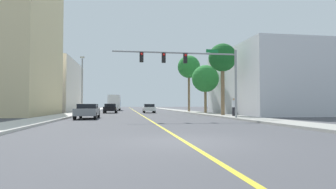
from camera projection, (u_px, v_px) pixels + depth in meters
ground at (135, 111)px, 51.24m from camera, size 192.00×192.00×0.00m
sidewalk_left at (88, 111)px, 49.91m from camera, size 2.75×168.00×0.15m
sidewalk_right at (181, 111)px, 52.58m from camera, size 2.75×168.00×0.15m
lane_marking_center at (135, 111)px, 51.24m from camera, size 0.16×144.00×0.01m
building_left_far at (29, 86)px, 51.06m from camera, size 16.70×18.15×9.32m
building_right_near at (281, 83)px, 36.91m from camera, size 14.88×17.13×8.35m
traffic_signal_mast at (194, 65)px, 23.83m from camera, size 10.75×0.36×5.94m
street_lamp at (82, 81)px, 37.26m from camera, size 0.56×0.28×7.58m
palm_near at (222, 59)px, 30.34m from camera, size 3.05×3.05×7.78m
palm_mid at (205, 79)px, 37.98m from camera, size 3.69×3.69×6.51m
palm_far at (189, 67)px, 45.62m from camera, size 3.70×3.70×9.16m
car_gray at (88, 111)px, 25.28m from camera, size 1.92×4.55×1.34m
car_black at (111, 108)px, 41.78m from camera, size 1.96×4.16×1.39m
car_white at (149, 108)px, 42.71m from camera, size 1.81×3.99×1.35m
delivery_truck at (115, 102)px, 59.56m from camera, size 2.52×8.88×3.22m
pedestrian at (234, 107)px, 27.61m from camera, size 0.38×0.38×1.77m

